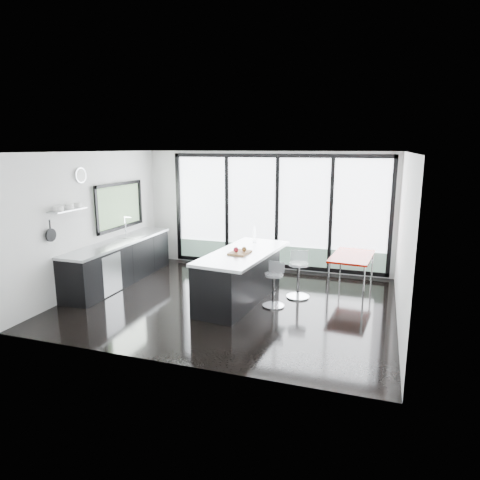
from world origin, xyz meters
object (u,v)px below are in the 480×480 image
(island, at_px, (240,276))
(red_table, at_px, (351,272))
(bar_stool_near, at_px, (274,290))
(bar_stool_far, at_px, (298,280))

(island, height_order, red_table, island)
(island, xyz_separation_m, bar_stool_near, (0.69, -0.10, -0.18))
(island, height_order, bar_stool_near, island)
(island, height_order, bar_stool_far, island)
(island, relative_size, bar_stool_far, 3.53)
(bar_stool_near, bearing_deg, bar_stool_far, 68.85)
(island, bearing_deg, red_table, 34.80)
(bar_stool_far, bearing_deg, red_table, 32.31)
(bar_stool_far, xyz_separation_m, red_table, (0.94, 0.84, 0.01))
(island, xyz_separation_m, bar_stool_far, (1.03, 0.53, -0.14))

